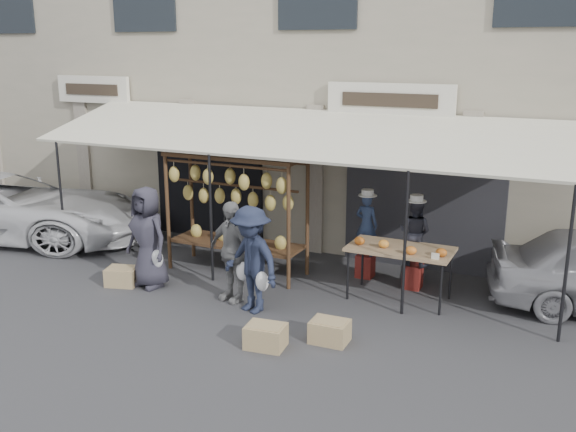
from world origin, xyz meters
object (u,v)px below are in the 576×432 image
(banana_rack, at_px, (235,191))
(customer_left, at_px, (148,237))
(vendor_left, at_px, (367,225))
(customer_right, at_px, (251,260))
(produce_table, at_px, (400,250))
(crate_far, at_px, (122,276))
(crate_near_b, at_px, (330,331))
(vendor_right, at_px, (415,232))
(customer_mid, at_px, (232,251))
(crate_near_a, at_px, (266,336))

(banana_rack, bearing_deg, customer_left, -128.37)
(vendor_left, height_order, customer_right, customer_right)
(produce_table, distance_m, crate_far, 4.87)
(customer_left, height_order, crate_near_b, customer_left)
(banana_rack, relative_size, produce_table, 1.53)
(vendor_right, xyz_separation_m, customer_right, (-2.06, -2.09, -0.15))
(vendor_left, distance_m, crate_far, 4.45)
(customer_mid, relative_size, crate_near_b, 3.18)
(banana_rack, height_order, vendor_left, banana_rack)
(crate_far, bearing_deg, vendor_right, 23.85)
(vendor_left, xyz_separation_m, customer_mid, (-1.64, -2.00, -0.15))
(customer_right, bearing_deg, crate_near_a, -34.03)
(crate_near_b, bearing_deg, produce_table, 77.45)
(banana_rack, distance_m, customer_mid, 1.54)
(customer_left, bearing_deg, customer_right, 5.86)
(vendor_left, xyz_separation_m, crate_near_a, (-0.33, -3.32, -0.83))
(vendor_left, relative_size, crate_near_a, 2.11)
(crate_far, bearing_deg, customer_right, -0.54)
(produce_table, bearing_deg, vendor_left, 136.47)
(vendor_left, bearing_deg, crate_near_a, 89.63)
(vendor_left, height_order, vendor_right, vendor_right)
(customer_left, height_order, crate_near_a, customer_left)
(crate_far, bearing_deg, customer_mid, 6.76)
(vendor_left, xyz_separation_m, vendor_right, (0.93, -0.18, 0.02))
(produce_table, height_order, vendor_right, vendor_right)
(vendor_left, height_order, customer_mid, customer_mid)
(vendor_right, distance_m, customer_left, 4.61)
(crate_near_b, bearing_deg, vendor_left, 98.51)
(vendor_left, xyz_separation_m, crate_far, (-3.75, -2.25, -0.83))
(crate_near_a, xyz_separation_m, crate_near_b, (0.75, 0.54, -0.00))
(crate_far, bearing_deg, customer_left, 20.61)
(vendor_left, height_order, crate_near_b, vendor_left)
(banana_rack, relative_size, crate_far, 4.92)
(vendor_left, distance_m, vendor_right, 0.95)
(customer_left, xyz_separation_m, crate_near_a, (2.95, -1.25, -0.73))
(customer_mid, distance_m, crate_near_a, 1.98)
(vendor_left, relative_size, customer_right, 0.67)
(vendor_left, relative_size, crate_near_b, 2.15)
(vendor_right, distance_m, crate_far, 5.18)
(customer_left, relative_size, crate_far, 3.38)
(banana_rack, bearing_deg, crate_near_b, -36.61)
(vendor_left, bearing_deg, produce_table, 141.83)
(crate_near_a, height_order, crate_far, crate_near_a)
(crate_near_a, bearing_deg, crate_near_b, 35.77)
(customer_left, height_order, crate_far, customer_left)
(vendor_right, xyz_separation_m, customer_left, (-4.21, -1.89, -0.12))
(produce_table, xyz_separation_m, customer_left, (-4.13, -1.26, 0.03))
(customer_left, bearing_deg, banana_rack, 62.82)
(crate_near_b, bearing_deg, customer_right, 161.83)
(banana_rack, xyz_separation_m, customer_mid, (0.63, -1.21, -0.72))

